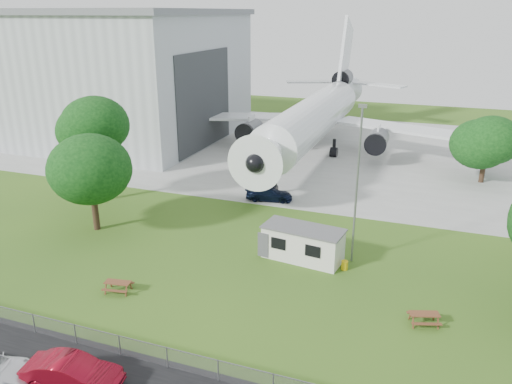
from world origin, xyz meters
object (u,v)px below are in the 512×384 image
(picnic_east, at_px, (423,324))
(car_centre_sedan, at_px, (72,374))
(site_cabin, at_px, (303,243))
(airliner, at_px, (316,115))
(hangar, at_px, (89,72))
(picnic_west, at_px, (119,292))

(picnic_east, height_order, car_centre_sedan, car_centre_sedan)
(site_cabin, xyz_separation_m, car_centre_sedan, (-7.33, -17.74, -0.48))
(airliner, distance_m, site_cabin, 31.53)
(hangar, relative_size, picnic_east, 23.89)
(site_cabin, distance_m, picnic_east, 11.02)
(hangar, distance_m, airliner, 36.21)
(car_centre_sedan, bearing_deg, picnic_west, 11.84)
(hangar, xyz_separation_m, site_cabin, (42.52, -30.73, -8.09))
(hangar, height_order, picnic_west, hangar)
(hangar, bearing_deg, car_centre_sedan, -54.02)
(airliner, bearing_deg, picnic_east, -66.54)
(airliner, bearing_deg, car_centre_sedan, -90.93)
(picnic_east, bearing_deg, site_cabin, 129.41)
(airliner, height_order, picnic_west, airliner)
(site_cabin, bearing_deg, hangar, 144.14)
(site_cabin, height_order, picnic_west, site_cabin)
(picnic_west, height_order, car_centre_sedan, car_centre_sedan)
(site_cabin, relative_size, picnic_east, 3.83)
(airliner, height_order, picnic_east, airliner)
(hangar, height_order, car_centre_sedan, hangar)
(car_centre_sedan, bearing_deg, site_cabin, -31.43)
(site_cabin, bearing_deg, picnic_east, -32.20)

